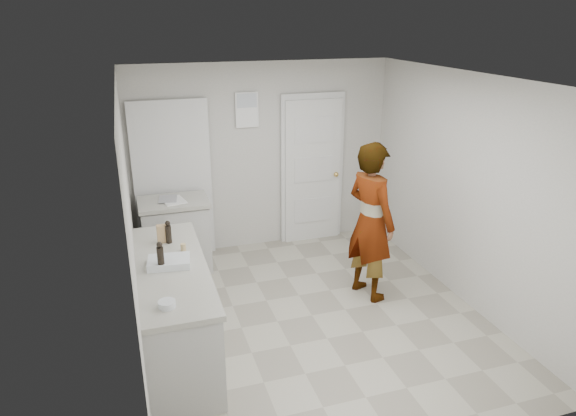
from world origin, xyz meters
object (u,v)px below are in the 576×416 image
object	(u,v)px
cake_mix_box	(163,234)
oil_cruet_a	(168,232)
oil_cruet_b	(161,257)
spice_jar	(183,248)
baking_dish	(169,262)
egg_bowl	(167,304)
person	(371,222)

from	to	relation	value
cake_mix_box	oil_cruet_a	size ratio (longest dim) A/B	0.80
oil_cruet_b	spice_jar	bearing A→B (deg)	55.86
spice_jar	baking_dish	bearing A→B (deg)	-121.64
baking_dish	egg_bowl	bearing A→B (deg)	-96.63
cake_mix_box	oil_cruet_a	xyz separation A→B (m)	(0.05, -0.02, 0.02)
oil_cruet_b	egg_bowl	size ratio (longest dim) A/B	2.05
cake_mix_box	oil_cruet_a	world-z (taller)	oil_cruet_a
person	cake_mix_box	bearing A→B (deg)	70.55
cake_mix_box	person	bearing A→B (deg)	-4.32
cake_mix_box	spice_jar	world-z (taller)	cake_mix_box
oil_cruet_a	oil_cruet_b	bearing A→B (deg)	-101.49
cake_mix_box	oil_cruet_a	distance (m)	0.06
spice_jar	person	bearing A→B (deg)	5.43
person	oil_cruet_b	xyz separation A→B (m)	(-2.30, -0.54, 0.16)
person	oil_cruet_b	distance (m)	2.36
oil_cruet_b	egg_bowl	world-z (taller)	oil_cruet_b
baking_dish	egg_bowl	distance (m)	0.72
person	egg_bowl	size ratio (longest dim) A/B	13.34
oil_cruet_a	egg_bowl	bearing A→B (deg)	-96.08
baking_dish	oil_cruet_b	bearing A→B (deg)	-130.97
egg_bowl	oil_cruet_b	bearing A→B (deg)	89.02
baking_dish	egg_bowl	size ratio (longest dim) A/B	2.98
egg_bowl	oil_cruet_a	bearing A→B (deg)	83.92
oil_cruet_a	oil_cruet_b	size ratio (longest dim) A/B	0.85
egg_bowl	baking_dish	bearing A→B (deg)	83.37
spice_jar	egg_bowl	size ratio (longest dim) A/B	0.58
spice_jar	oil_cruet_b	world-z (taller)	oil_cruet_b
cake_mix_box	baking_dish	world-z (taller)	cake_mix_box
spice_jar	oil_cruet_a	world-z (taller)	oil_cruet_a
person	baking_dish	bearing A→B (deg)	83.87
person	egg_bowl	xyz separation A→B (m)	(-2.31, -1.17, 0.05)
baking_dish	cake_mix_box	bearing A→B (deg)	90.54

